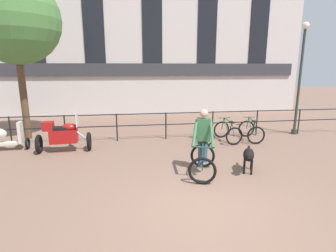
# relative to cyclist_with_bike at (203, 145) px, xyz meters

# --- Properties ---
(ground_plane) EXTENTS (60.00, 60.00, 0.00)m
(ground_plane) POSITION_rel_cyclist_with_bike_xyz_m (-0.49, -1.71, -0.76)
(ground_plane) COLOR #7A5B4C
(canal_railing) EXTENTS (15.05, 0.05, 1.05)m
(canal_railing) POSITION_rel_cyclist_with_bike_xyz_m (-0.49, 3.49, -0.05)
(canal_railing) COLOR black
(canal_railing) RESTS_ON ground_plane
(building_facade) EXTENTS (18.00, 0.72, 10.13)m
(building_facade) POSITION_rel_cyclist_with_bike_xyz_m (-0.49, 9.28, 4.28)
(building_facade) COLOR beige
(building_facade) RESTS_ON ground_plane
(cyclist_with_bike) EXTENTS (0.98, 1.31, 1.70)m
(cyclist_with_bike) POSITION_rel_cyclist_with_bike_xyz_m (0.00, 0.00, 0.00)
(cyclist_with_bike) COLOR black
(cyclist_with_bike) RESTS_ON ground_plane
(dog) EXTENTS (0.55, 0.98, 0.68)m
(dog) POSITION_rel_cyclist_with_bike_xyz_m (1.21, -0.15, -0.29)
(dog) COLOR black
(dog) RESTS_ON ground_plane
(parked_motorcycle) EXTENTS (1.73, 0.73, 1.35)m
(parked_motorcycle) POSITION_rel_cyclist_with_bike_xyz_m (-4.05, 2.43, -0.20)
(parked_motorcycle) COLOR black
(parked_motorcycle) RESTS_ON ground_plane
(parked_bicycle_near_lamp) EXTENTS (0.83, 1.20, 0.86)m
(parked_bicycle_near_lamp) POSITION_rel_cyclist_with_bike_xyz_m (0.84, 2.84, -0.41)
(parked_bicycle_near_lamp) COLOR black
(parked_bicycle_near_lamp) RESTS_ON ground_plane
(parked_bicycle_mid_left) EXTENTS (0.77, 1.17, 0.86)m
(parked_bicycle_mid_left) POSITION_rel_cyclist_with_bike_xyz_m (1.78, 2.84, -0.41)
(parked_bicycle_mid_left) COLOR black
(parked_bicycle_mid_left) RESTS_ON ground_plane
(parked_bicycle_mid_right) EXTENTS (0.77, 1.17, 0.86)m
(parked_bicycle_mid_right) POSITION_rel_cyclist_with_bike_xyz_m (2.71, 2.84, -0.41)
(parked_bicycle_mid_right) COLOR black
(parked_bicycle_mid_right) RESTS_ON ground_plane
(parked_scooter) EXTENTS (1.30, 0.47, 0.96)m
(parked_scooter) POSITION_rel_cyclist_with_bike_xyz_m (-6.00, 2.86, -0.30)
(parked_scooter) COLOR black
(parked_scooter) RESTS_ON ground_plane
(street_lamp) EXTENTS (0.28, 0.28, 4.46)m
(street_lamp) POSITION_rel_cyclist_with_bike_xyz_m (4.96, 3.49, 1.74)
(street_lamp) COLOR #2D382D
(street_lamp) RESTS_ON ground_plane
(tree_canalside_left) EXTENTS (3.22, 3.22, 6.04)m
(tree_canalside_left) POSITION_rel_cyclist_with_bike_xyz_m (-5.85, 4.36, 3.65)
(tree_canalside_left) COLOR brown
(tree_canalside_left) RESTS_ON ground_plane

